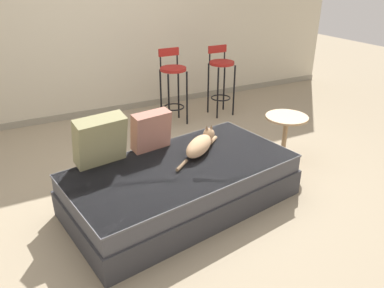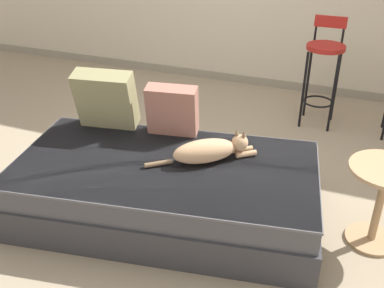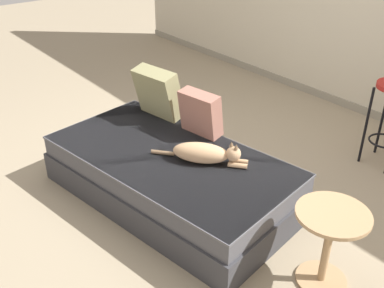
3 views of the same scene
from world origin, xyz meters
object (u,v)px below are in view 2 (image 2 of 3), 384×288
throw_pillow_corner (106,99)px  throw_pillow_middle (172,110)px  couch (166,188)px  cat (209,150)px  bar_stool_near_window (324,62)px  side_table (382,195)px

throw_pillow_corner → throw_pillow_middle: bearing=9.3°
couch → cat: 0.40m
couch → throw_pillow_middle: size_ratio=5.57×
couch → bar_stool_near_window: size_ratio=2.14×
bar_stool_near_window → couch: bearing=-112.5°
cat → bar_stool_near_window: size_ratio=0.64×
throw_pillow_corner → bar_stool_near_window: size_ratio=0.46×
throw_pillow_middle → couch: bearing=-73.9°
couch → throw_pillow_middle: (-0.12, 0.40, 0.38)m
side_table → throw_pillow_corner: bearing=176.9°
throw_pillow_corner → side_table: bearing=-3.1°
cat → throw_pillow_corner: bearing=167.9°
throw_pillow_corner → bar_stool_near_window: bar_stool_near_window is taller
throw_pillow_middle → side_table: (1.44, -0.19, -0.24)m
throw_pillow_middle → bar_stool_near_window: bearing=58.5°
cat → couch: bearing=-151.5°
throw_pillow_corner → side_table: 1.94m
cat → bar_stool_near_window: (0.50, 1.69, 0.13)m
throw_pillow_middle → cat: 0.47m
side_table → bar_stool_near_window: bearing=109.3°
bar_stool_near_window → side_table: bearing=-70.7°
throw_pillow_corner → side_table: throw_pillow_corner is taller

